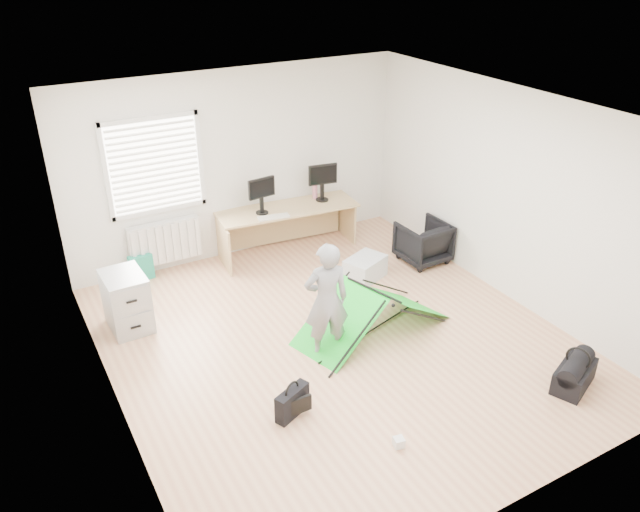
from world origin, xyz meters
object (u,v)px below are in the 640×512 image
filing_cabinet (127,301)px  storage_crate (365,268)px  monitor_left (262,200)px  kite (373,311)px  duffel_bag (574,376)px  monitor_right (322,187)px  person (327,300)px  office_chair (423,242)px  desk (288,230)px  laptop_bag (292,402)px  thermos (315,190)px

filing_cabinet → storage_crate: 3.19m
monitor_left → filing_cabinet: bearing=-165.0°
kite → duffel_bag: (1.28, -1.90, -0.16)m
monitor_left → monitor_right: size_ratio=0.95×
person → office_chair: bearing=-138.5°
storage_crate → kite: bearing=-119.2°
desk → kite: bearing=-86.3°
kite → duffel_bag: kite is taller
laptop_bag → thermos: bearing=34.1°
monitor_left → desk: bearing=-7.0°
desk → monitor_right: bearing=5.8°
office_chair → storage_crate: office_chair is taller
monitor_left → kite: size_ratio=0.22×
desk → duffel_bag: desk is taller
thermos → kite: bearing=-103.7°
thermos → storage_crate: (0.02, -1.38, -0.69)m
monitor_left → monitor_right: bearing=-6.7°
desk → person: (-0.78, -2.50, 0.34)m
monitor_right → laptop_bag: bearing=-114.6°
monitor_right → storage_crate: monitor_right is taller
desk → monitor_left: (-0.40, 0.00, 0.55)m
person → kite: (0.70, 0.10, -0.41)m
thermos → laptop_bag: 4.03m
thermos → office_chair: bearing=-52.8°
monitor_left → laptop_bag: size_ratio=1.02×
laptop_bag → kite: bearing=5.3°
kite → laptop_bag: size_ratio=4.59×
filing_cabinet → duffel_bag: bearing=-43.7°
desk → person: person is taller
monitor_left → duffel_bag: 4.66m
desk → duffel_bag: size_ratio=3.53×
storage_crate → laptop_bag: (-2.15, -1.97, -0.00)m
office_chair → storage_crate: 1.02m
thermos → laptop_bag: size_ratio=0.67×
office_chair → person: person is taller
office_chair → duffel_bag: office_chair is taller
person → laptop_bag: person is taller
desk → duffel_bag: (1.20, -4.30, -0.22)m
filing_cabinet → monitor_left: (2.20, 0.87, 0.54)m
filing_cabinet → office_chair: (4.17, -0.38, -0.06)m
person → storage_crate: person is taller
office_chair → laptop_bag: size_ratio=1.64×
filing_cabinet → thermos: bearing=15.9°
monitor_right → office_chair: monitor_right is taller
kite → thermos: bearing=60.3°
person → laptop_bag: 1.22m
thermos → office_chair: thermos is taller
thermos → person: size_ratio=0.19×
desk → monitor_right: 0.81m
person → kite: person is taller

